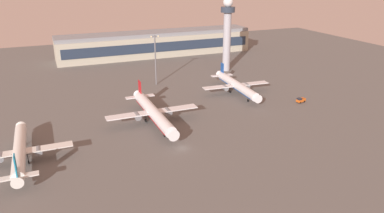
{
  "coord_description": "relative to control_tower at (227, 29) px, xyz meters",
  "views": [
    {
      "loc": [
        -39.69,
        -103.68,
        56.16
      ],
      "look_at": [
        14.2,
        25.55,
        4.0
      ],
      "focal_mm": 34.57,
      "sensor_mm": 36.0,
      "label": 1
    }
  ],
  "objects": [
    {
      "name": "ground_plane",
      "position": [
        -60.52,
        -84.46,
        -24.06
      ],
      "size": [
        416.0,
        416.0,
        0.0
      ],
      "primitive_type": "plane",
      "color": "#605E5B"
    },
    {
      "name": "terminal_building",
      "position": [
        -25.25,
        55.19,
        -15.96
      ],
      "size": [
        132.91,
        22.4,
        16.4
      ],
      "color": "#B2AD99",
      "rests_on": "ground"
    },
    {
      "name": "control_tower",
      "position": [
        0.0,
        0.0,
        0.0
      ],
      "size": [
        8.0,
        8.0,
        41.84
      ],
      "color": "#A8A8B2",
      "rests_on": "ground"
    },
    {
      "name": "airplane_terminal_side",
      "position": [
        -110.09,
        -74.44,
        -20.14
      ],
      "size": [
        31.28,
        40.26,
        10.35
      ],
      "rotation": [
        0.0,
        0.0,
        -0.01
      ],
      "color": "silver",
      "rests_on": "ground"
    },
    {
      "name": "airplane_far_stand",
      "position": [
        -63.1,
        -60.16,
        -19.54
      ],
      "size": [
        36.06,
        46.43,
        11.94
      ],
      "rotation": [
        0.0,
        0.0,
        3.14
      ],
      "color": "white",
      "rests_on": "ground"
    },
    {
      "name": "airplane_near_gate",
      "position": [
        -15.67,
        -40.59,
        -19.91
      ],
      "size": [
        33.32,
        42.8,
        10.98
      ],
      "rotation": [
        0.0,
        0.0,
        3.08
      ],
      "color": "white",
      "rests_on": "ground"
    },
    {
      "name": "baggage_tractor",
      "position": [
        4.79,
        -63.01,
        -22.88
      ],
      "size": [
        4.41,
        2.64,
        2.25
      ],
      "rotation": [
        0.0,
        0.0,
        1.74
      ],
      "color": "#D85919",
      "rests_on": "ground"
    },
    {
      "name": "apron_light_west",
      "position": [
        -46.63,
        -11.47,
        -9.51
      ],
      "size": [
        4.8,
        0.9,
        25.41
      ],
      "color": "slate",
      "rests_on": "ground"
    }
  ]
}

